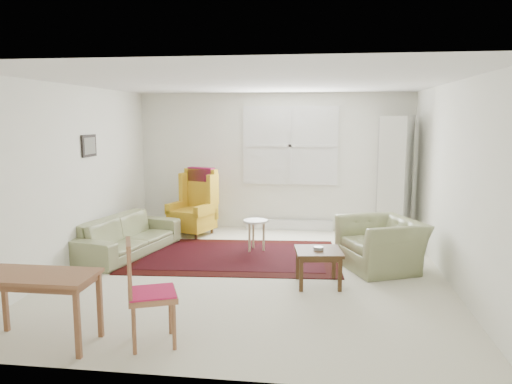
# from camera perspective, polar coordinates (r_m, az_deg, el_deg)

# --- Properties ---
(room) EXTENTS (5.04, 5.54, 2.51)m
(room) POSITION_cam_1_polar(r_m,az_deg,el_deg) (6.69, 0.06, 1.63)
(room) COLOR beige
(room) RESTS_ON ground
(rug) EXTENTS (3.21, 2.19, 0.03)m
(rug) POSITION_cam_1_polar(r_m,az_deg,el_deg) (7.51, -2.61, -7.27)
(rug) COLOR black
(rug) RESTS_ON ground
(sofa) EXTENTS (1.17, 2.06, 0.78)m
(sofa) POSITION_cam_1_polar(r_m,az_deg,el_deg) (7.82, -14.51, -4.07)
(sofa) COLOR #848A5C
(sofa) RESTS_ON ground
(armchair) EXTENTS (1.27, 1.34, 0.82)m
(armchair) POSITION_cam_1_polar(r_m,az_deg,el_deg) (7.04, 14.13, -5.26)
(armchair) COLOR #848A5C
(armchair) RESTS_ON ground
(wingback_chair) EXTENTS (0.88, 0.91, 1.18)m
(wingback_chair) POSITION_cam_1_polar(r_m,az_deg,el_deg) (8.82, -7.35, -1.15)
(wingback_chair) COLOR gold
(wingback_chair) RESTS_ON ground
(coffee_table) EXTENTS (0.62, 0.62, 0.45)m
(coffee_table) POSITION_cam_1_polar(r_m,az_deg,el_deg) (6.27, 7.11, -8.54)
(coffee_table) COLOR #432914
(coffee_table) RESTS_ON ground
(stool) EXTENTS (0.41, 0.41, 0.50)m
(stool) POSITION_cam_1_polar(r_m,az_deg,el_deg) (7.76, -0.06, -4.96)
(stool) COLOR white
(stool) RESTS_ON ground
(cabinet) EXTENTS (0.67, 0.93, 2.08)m
(cabinet) POSITION_cam_1_polar(r_m,az_deg,el_deg) (8.58, 15.66, 1.40)
(cabinet) COLOR white
(cabinet) RESTS_ON ground
(desk) EXTENTS (1.05, 0.53, 0.67)m
(desk) POSITION_cam_1_polar(r_m,az_deg,el_deg) (5.06, -23.57, -12.17)
(desk) COLOR #905C3A
(desk) RESTS_ON ground
(desk_chair) EXTENTS (0.56, 0.56, 0.98)m
(desk_chair) POSITION_cam_1_polar(r_m,az_deg,el_deg) (4.70, -11.78, -11.17)
(desk_chair) COLOR #905C3A
(desk_chair) RESTS_ON ground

